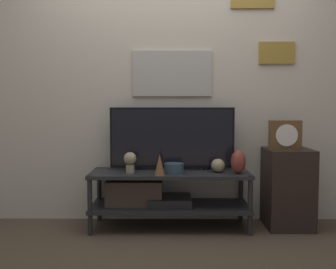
{
  "coord_description": "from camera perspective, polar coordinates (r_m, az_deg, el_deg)",
  "views": [
    {
      "loc": [
        -0.0,
        -3.04,
        1.05
      ],
      "look_at": [
        -0.02,
        0.28,
        0.8
      ],
      "focal_mm": 42.0,
      "sensor_mm": 36.0,
      "label": 1
    }
  ],
  "objects": [
    {
      "name": "side_table",
      "position": [
        3.57,
        17.02,
        -7.43
      ],
      "size": [
        0.38,
        0.41,
        0.68
      ],
      "color": "black",
      "rests_on": "ground_plane"
    },
    {
      "name": "vase_wide_bowl",
      "position": [
        3.28,
        0.93,
        -4.93
      ],
      "size": [
        0.16,
        0.16,
        0.08
      ],
      "color": "#2D4251",
      "rests_on": "media_console"
    },
    {
      "name": "media_console",
      "position": [
        3.4,
        -1.45,
        -8.38
      ],
      "size": [
        1.35,
        0.47,
        0.49
      ],
      "color": "#232326",
      "rests_on": "ground_plane"
    },
    {
      "name": "vase_round_glass",
      "position": [
        3.36,
        7.32,
        -4.48
      ],
      "size": [
        0.12,
        0.12,
        0.12
      ],
      "color": "tan",
      "rests_on": "media_console"
    },
    {
      "name": "decorative_bust",
      "position": [
        3.31,
        -5.47,
        -3.82
      ],
      "size": [
        0.11,
        0.11,
        0.17
      ],
      "color": "tan",
      "rests_on": "media_console"
    },
    {
      "name": "mantel_clock",
      "position": [
        3.47,
        16.68,
        -0.04
      ],
      "size": [
        0.26,
        0.11,
        0.25
      ],
      "color": "brown",
      "rests_on": "side_table"
    },
    {
      "name": "wall_back",
      "position": [
        3.62,
        0.42,
        9.04
      ],
      "size": [
        6.4,
        0.08,
        2.7
      ],
      "color": "beige",
      "rests_on": "ground_plane"
    },
    {
      "name": "vase_slim_bronze",
      "position": [
        3.18,
        -1.16,
        -4.42
      ],
      "size": [
        0.08,
        0.08,
        0.17
      ],
      "color": "brown",
      "rests_on": "media_console"
    },
    {
      "name": "vase_urn_stoneware",
      "position": [
        3.32,
        10.22,
        -3.91
      ],
      "size": [
        0.12,
        0.14,
        0.2
      ],
      "color": "brown",
      "rests_on": "media_console"
    },
    {
      "name": "television",
      "position": [
        3.43,
        0.67,
        -0.47
      ],
      "size": [
        1.09,
        0.05,
        0.55
      ],
      "color": "black",
      "rests_on": "media_console"
    },
    {
      "name": "ground_plane",
      "position": [
        3.22,
        0.35,
        -14.81
      ],
      "size": [
        12.0,
        12.0,
        0.0
      ],
      "primitive_type": "plane",
      "color": "#4C3D2D"
    }
  ]
}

